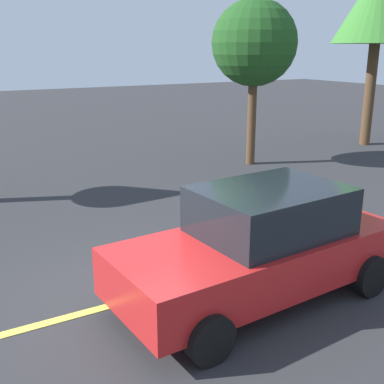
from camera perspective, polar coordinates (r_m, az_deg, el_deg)
ground_plane at (r=7.44m, az=-6.06°, el=-12.42°), size 80.00×80.00×0.00m
lane_marking_centre at (r=8.93m, az=11.96°, el=-7.51°), size 28.00×0.16×0.01m
car_red_near_curb at (r=7.16m, az=8.17°, el=-6.21°), size 4.51×2.25×1.70m
tree_centre_verge at (r=19.83m, az=21.38°, el=20.13°), size 3.22×3.22×6.66m
tree_right_verge at (r=15.38m, az=7.44°, el=17.11°), size 2.62×2.62×5.09m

